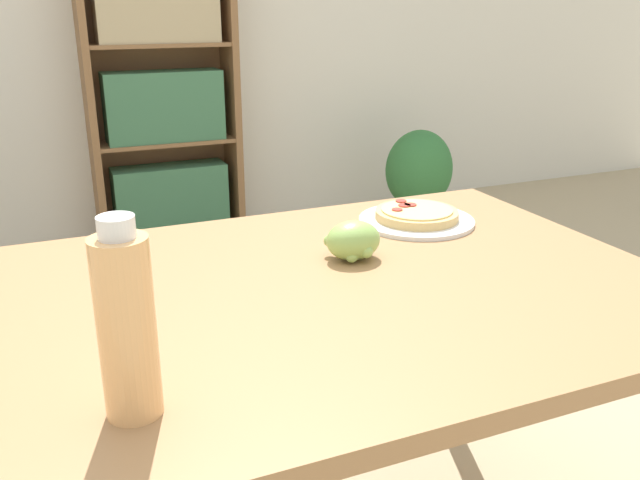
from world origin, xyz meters
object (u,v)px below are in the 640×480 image
object	(u,v)px
pizza_on_plate	(416,217)
grape_bunch	(354,241)
potted_plant_floor	(419,176)
bookshelf	(163,102)
drink_bottle	(127,325)

from	to	relation	value
pizza_on_plate	grape_bunch	bearing A→B (deg)	-147.21
pizza_on_plate	grape_bunch	world-z (taller)	grape_bunch
potted_plant_floor	pizza_on_plate	bearing A→B (deg)	-121.62
bookshelf	potted_plant_floor	world-z (taller)	bookshelf
drink_bottle	potted_plant_floor	xyz separation A→B (m)	(1.89, 2.42, -0.56)
drink_bottle	grape_bunch	bearing A→B (deg)	37.79
pizza_on_plate	potted_plant_floor	world-z (taller)	pizza_on_plate
bookshelf	drink_bottle	bearing A→B (deg)	-101.38
drink_bottle	pizza_on_plate	bearing A→B (deg)	36.22
pizza_on_plate	bookshelf	world-z (taller)	bookshelf
grape_bunch	drink_bottle	xyz separation A→B (m)	(-0.49, -0.38, 0.08)
potted_plant_floor	grape_bunch	bearing A→B (deg)	-124.44
pizza_on_plate	drink_bottle	bearing A→B (deg)	-143.78
grape_bunch	pizza_on_plate	bearing A→B (deg)	32.79
pizza_on_plate	drink_bottle	xyz separation A→B (m)	(-0.73, -0.53, 0.11)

